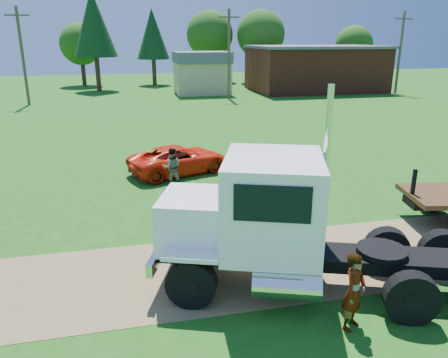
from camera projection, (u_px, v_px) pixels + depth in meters
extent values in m
plane|color=#1C5412|center=(306.00, 260.00, 13.04)|extent=(140.00, 140.00, 0.00)
cube|color=brown|center=(306.00, 260.00, 13.04)|extent=(120.00, 4.20, 0.01)
cube|color=black|center=(326.00, 257.00, 11.33)|extent=(8.45, 3.93, 0.34)
cylinder|color=black|center=(191.00, 283.00, 10.64)|extent=(1.32, 0.80, 1.26)
cylinder|color=black|center=(191.00, 283.00, 10.64)|extent=(0.56, 0.55, 0.44)
cylinder|color=black|center=(207.00, 239.00, 12.96)|extent=(1.32, 0.80, 1.26)
cylinder|color=black|center=(207.00, 239.00, 12.96)|extent=(0.56, 0.55, 0.44)
cylinder|color=black|center=(411.00, 298.00, 10.05)|extent=(1.32, 0.80, 1.26)
cylinder|color=black|center=(411.00, 298.00, 10.05)|extent=(0.56, 0.55, 0.44)
cylinder|color=black|center=(387.00, 249.00, 12.36)|extent=(1.32, 0.80, 1.26)
cylinder|color=black|center=(387.00, 249.00, 12.36)|extent=(0.56, 0.55, 0.44)
cylinder|color=black|center=(442.00, 252.00, 12.19)|extent=(1.32, 0.80, 1.26)
cylinder|color=black|center=(442.00, 252.00, 12.19)|extent=(0.56, 0.55, 0.44)
cube|color=white|center=(202.00, 220.00, 11.43)|extent=(2.60, 2.53, 1.37)
cube|color=silver|center=(163.00, 220.00, 11.57)|extent=(0.67, 1.65, 1.15)
cube|color=silver|center=(162.00, 248.00, 11.83)|extent=(1.05, 2.54, 0.34)
cube|color=white|center=(272.00, 203.00, 11.05)|extent=(3.19, 3.40, 2.41)
cube|color=black|center=(226.00, 182.00, 11.02)|extent=(0.83, 2.18, 0.97)
cube|color=black|center=(272.00, 204.00, 9.58)|extent=(1.63, 0.63, 0.86)
cube|color=black|center=(274.00, 168.00, 12.19)|extent=(1.63, 0.63, 0.86)
cube|color=white|center=(191.00, 256.00, 10.41)|extent=(1.47, 0.95, 0.11)
cube|color=white|center=(207.00, 216.00, 12.72)|extent=(1.47, 0.95, 0.11)
cylinder|color=silver|center=(286.00, 285.00, 10.24)|extent=(1.74, 1.19, 0.69)
cylinder|color=silver|center=(324.00, 186.00, 11.40)|extent=(0.21, 0.21, 5.27)
cylinder|color=black|center=(382.00, 251.00, 11.09)|extent=(1.61, 1.61, 0.14)
imported|color=red|center=(179.00, 159.00, 21.17)|extent=(5.37, 3.80, 1.36)
cylinder|color=black|center=(433.00, 199.00, 16.52)|extent=(1.01, 0.47, 0.98)
cube|color=black|center=(414.00, 183.00, 15.17)|extent=(0.14, 0.14, 0.98)
imported|color=#999999|center=(354.00, 292.00, 9.76)|extent=(0.81, 0.76, 1.86)
imported|color=#999999|center=(172.00, 167.00, 19.30)|extent=(0.84, 0.66, 1.71)
cube|color=maroon|center=(315.00, 70.00, 53.13)|extent=(15.00, 10.00, 5.00)
cube|color=#58585D|center=(316.00, 47.00, 52.30)|extent=(15.40, 10.40, 0.30)
cube|color=tan|center=(202.00, 78.00, 50.38)|extent=(6.00, 5.00, 3.60)
cube|color=#58585D|center=(202.00, 57.00, 49.66)|extent=(6.20, 5.40, 1.20)
cylinder|color=brown|center=(23.00, 57.00, 41.10)|extent=(0.28, 0.28, 9.00)
cube|color=brown|center=(17.00, 15.00, 39.94)|extent=(2.20, 0.14, 0.14)
cylinder|color=brown|center=(229.00, 55.00, 45.33)|extent=(0.28, 0.28, 9.00)
cube|color=brown|center=(229.00, 17.00, 44.18)|extent=(2.20, 0.14, 0.14)
cylinder|color=brown|center=(400.00, 53.00, 49.56)|extent=(0.28, 0.28, 9.00)
cube|color=brown|center=(404.00, 19.00, 48.41)|extent=(2.20, 0.14, 0.14)
cylinder|color=#312014|center=(84.00, 74.00, 58.95)|extent=(0.56, 0.56, 2.90)
sphere|color=#144411|center=(81.00, 44.00, 57.72)|extent=(5.47, 5.47, 5.47)
cylinder|color=#312014|center=(154.00, 72.00, 59.40)|extent=(0.56, 0.56, 3.48)
cone|color=black|center=(152.00, 34.00, 57.87)|extent=(4.37, 4.37, 6.45)
cylinder|color=#312014|center=(210.00, 69.00, 64.27)|extent=(0.56, 0.56, 3.56)
sphere|color=#144411|center=(210.00, 34.00, 62.76)|extent=(6.71, 6.71, 6.71)
cylinder|color=#312014|center=(260.00, 69.00, 62.98)|extent=(0.56, 0.56, 3.57)
sphere|color=#144411|center=(261.00, 34.00, 61.47)|extent=(6.73, 6.73, 6.73)
cylinder|color=#312014|center=(351.00, 72.00, 63.83)|extent=(0.56, 0.56, 2.82)
sphere|color=#144411|center=(354.00, 44.00, 62.64)|extent=(5.31, 5.31, 5.31)
cylinder|color=#312014|center=(98.00, 74.00, 52.86)|extent=(0.56, 0.56, 4.07)
cone|color=black|center=(94.00, 23.00, 51.06)|extent=(5.12, 5.12, 7.56)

